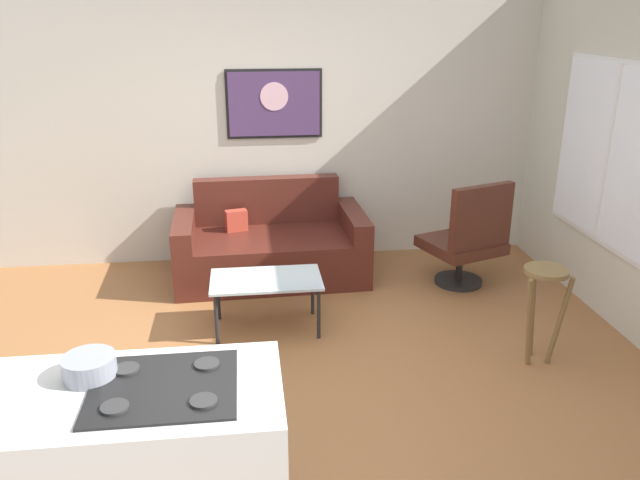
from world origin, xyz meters
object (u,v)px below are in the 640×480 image
at_px(couch, 270,247).
at_px(bar_stool, 544,292).
at_px(mixing_bowl, 89,367).
at_px(armchair, 468,239).
at_px(wall_painting, 274,104).
at_px(coffee_table, 266,283).

relative_size(couch, bar_stool, 2.48).
xyz_separation_m(bar_stool, mixing_bowl, (-2.73, -1.39, 0.44)).
bearing_deg(mixing_bowl, armchair, 45.70).
relative_size(bar_stool, mixing_bowl, 3.22).
height_order(mixing_bowl, wall_painting, wall_painting).
relative_size(coffee_table, armchair, 0.87).
bearing_deg(wall_painting, bar_stool, -52.99).
height_order(couch, coffee_table, couch).
height_order(bar_stool, wall_painting, wall_painting).
xyz_separation_m(coffee_table, bar_stool, (1.91, -0.73, 0.15)).
distance_m(coffee_table, armchair, 1.94).
relative_size(coffee_table, bar_stool, 1.20).
height_order(armchair, wall_painting, wall_painting).
distance_m(couch, armchair, 1.83).
distance_m(bar_stool, mixing_bowl, 3.09).
bearing_deg(armchair, mixing_bowl, -134.30).
relative_size(coffee_table, wall_painting, 0.94).
relative_size(couch, mixing_bowl, 7.99).
relative_size(bar_stool, wall_painting, 0.78).
xyz_separation_m(couch, coffee_table, (-0.08, -1.08, 0.10)).
bearing_deg(mixing_bowl, couch, 74.36).
relative_size(couch, coffee_table, 2.07).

